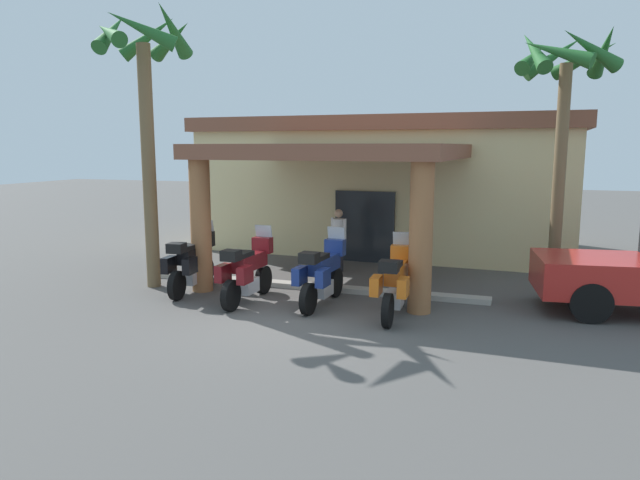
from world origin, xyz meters
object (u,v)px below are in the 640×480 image
Objects in this scene: palm_tree_near_portico at (563,84)px; palm_tree_roadside at (145,80)px; motel_building at (387,182)px; motorcycle_orange at (395,283)px; motorcycle_blue at (322,274)px; pedestrian at (338,235)px; motorcycle_maroon at (247,271)px; motorcycle_black at (191,263)px.

palm_tree_roadside is (-9.21, -3.12, 0.09)m from palm_tree_near_portico.
motel_building is 1.98× the size of palm_tree_near_portico.
motorcycle_orange is at bearing -129.61° from palm_tree_near_portico.
motel_building is 5.53× the size of motorcycle_blue.
pedestrian is 6.67m from palm_tree_near_portico.
motel_building is 8.14m from motorcycle_maroon.
pedestrian reaches higher than motorcycle_black.
pedestrian is at bearing -12.63° from motorcycle_maroon.
palm_tree_roadside is at bearing 89.19° from motorcycle_blue.
pedestrian is at bearing 40.04° from palm_tree_roadside.
motorcycle_orange is (1.91, -7.93, -1.51)m from motel_building.
motorcycle_blue is at bearing -97.63° from motorcycle_black.
palm_tree_roadside is (-4.46, 0.33, 4.22)m from motorcycle_blue.
pedestrian is (-2.34, 3.79, 0.29)m from motorcycle_orange.
palm_tree_near_portico is (5.45, -0.03, 3.84)m from pedestrian.
motorcycle_maroon is (1.64, -0.40, 0.00)m from motorcycle_black.
motorcycle_black is at bearing 83.02° from motorcycle_orange.
pedestrian is at bearing -42.92° from motorcycle_black.
motorcycle_black is at bearing -109.96° from motel_building.
motorcycle_blue is (1.64, 0.27, 0.00)m from motorcycle_maroon.
motorcycle_orange is at bearing -100.46° from motorcycle_black.
motorcycle_maroon is at bearing -109.09° from motorcycle_black.
motorcycle_blue is 7.18m from palm_tree_near_portico.
motorcycle_orange is 0.34× the size of palm_tree_roadside.
palm_tree_near_portico is at bearing 18.74° from palm_tree_roadside.
motorcycle_blue and motorcycle_orange have the same top height.
motel_building is 5.53× the size of motorcycle_black.
palm_tree_roadside reaches higher than motel_building.
motorcycle_maroon is (-1.37, -7.88, -1.51)m from motel_building.
motorcycle_black is 4.94m from motorcycle_orange.
pedestrian is at bearing 179.65° from palm_tree_near_portico.
motel_building is 8.20m from motorcycle_black.
motel_building is 1.85× the size of palm_tree_roadside.
motel_building is 4.33m from pedestrian.
motorcycle_maroon is 5.11m from palm_tree_roadside.
palm_tree_near_portico reaches higher than motorcycle_black.
motorcycle_orange is at bearing -97.36° from motorcycle_blue.
motorcycle_maroon is 1.66m from motorcycle_blue.
pedestrian is 0.28× the size of palm_tree_near_portico.
motorcycle_maroon is 1.29× the size of pedestrian.
motorcycle_black is 1.69m from motorcycle_maroon.
motorcycle_black is at bearing 91.02° from motorcycle_blue.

